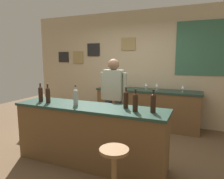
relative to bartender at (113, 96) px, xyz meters
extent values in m
plane|color=brown|center=(-0.04, -0.45, -0.94)|extent=(10.00, 10.00, 0.00)
cube|color=tan|center=(-0.04, 1.58, 0.46)|extent=(6.00, 0.06, 2.80)
cube|color=black|center=(-2.24, 1.53, 0.73)|extent=(0.34, 0.02, 0.30)
cube|color=#997F4C|center=(-1.74, 1.53, 0.71)|extent=(0.32, 0.02, 0.35)
cube|color=black|center=(-1.24, 1.53, 0.92)|extent=(0.37, 0.02, 0.34)
cube|color=#997F4C|center=(-0.24, 1.53, 1.05)|extent=(0.37, 0.02, 0.32)
cube|color=#38664C|center=(1.45, 1.54, 0.91)|extent=(1.05, 0.02, 1.20)
cube|color=brown|center=(-0.04, -0.85, -0.50)|extent=(2.34, 0.57, 0.88)
cube|color=#1E382D|center=(-0.04, -0.85, -0.04)|extent=(2.39, 0.60, 0.04)
cube|color=brown|center=(0.36, 1.20, -0.51)|extent=(2.38, 0.53, 0.86)
cube|color=#1E382D|center=(0.36, 1.20, -0.06)|extent=(2.42, 0.56, 0.04)
cylinder|color=#384766|center=(0.10, 0.00, -0.51)|extent=(0.13, 0.13, 0.86)
cylinder|color=#384766|center=(-0.10, 0.00, -0.51)|extent=(0.13, 0.13, 0.86)
cube|color=#9EA38E|center=(0.00, 0.00, 0.20)|extent=(0.36, 0.20, 0.56)
sphere|color=brown|center=(0.00, 0.00, 0.58)|extent=(0.21, 0.21, 0.21)
cylinder|color=#9EA38E|center=(0.22, 0.00, 0.17)|extent=(0.08, 0.08, 0.52)
cylinder|color=#9EA38E|center=(-0.22, 0.00, 0.17)|extent=(0.08, 0.08, 0.52)
cylinder|color=brown|center=(0.68, -1.59, -0.27)|extent=(0.32, 0.32, 0.03)
cylinder|color=black|center=(-0.93, -0.89, 0.08)|extent=(0.07, 0.07, 0.20)
sphere|color=black|center=(-0.93, -0.89, 0.20)|extent=(0.07, 0.07, 0.07)
cylinder|color=black|center=(-0.93, -0.89, 0.23)|extent=(0.03, 0.03, 0.09)
cylinder|color=black|center=(-0.93, -0.89, 0.28)|extent=(0.03, 0.03, 0.02)
cylinder|color=black|center=(-0.75, -0.93, 0.08)|extent=(0.07, 0.07, 0.20)
sphere|color=black|center=(-0.75, -0.93, 0.20)|extent=(0.07, 0.07, 0.07)
cylinder|color=black|center=(-0.75, -0.93, 0.23)|extent=(0.03, 0.03, 0.09)
cylinder|color=black|center=(-0.75, -0.93, 0.28)|extent=(0.03, 0.03, 0.02)
cylinder|color=#999E99|center=(-0.25, -0.89, 0.08)|extent=(0.07, 0.07, 0.20)
sphere|color=#999E99|center=(-0.25, -0.89, 0.20)|extent=(0.07, 0.07, 0.07)
cylinder|color=#999E99|center=(-0.25, -0.89, 0.23)|extent=(0.03, 0.03, 0.09)
cylinder|color=black|center=(-0.25, -0.89, 0.28)|extent=(0.03, 0.03, 0.02)
cylinder|color=black|center=(0.52, -0.77, 0.08)|extent=(0.07, 0.07, 0.20)
sphere|color=black|center=(0.52, -0.77, 0.20)|extent=(0.07, 0.07, 0.07)
cylinder|color=black|center=(0.52, -0.77, 0.23)|extent=(0.03, 0.03, 0.09)
cylinder|color=black|center=(0.52, -0.77, 0.28)|extent=(0.03, 0.03, 0.02)
cylinder|color=black|center=(0.69, -0.89, 0.08)|extent=(0.07, 0.07, 0.20)
sphere|color=black|center=(0.69, -0.89, 0.20)|extent=(0.07, 0.07, 0.07)
cylinder|color=black|center=(0.69, -0.89, 0.23)|extent=(0.03, 0.03, 0.09)
cylinder|color=black|center=(0.69, -0.89, 0.28)|extent=(0.03, 0.03, 0.02)
cylinder|color=black|center=(0.93, -0.84, 0.08)|extent=(0.07, 0.07, 0.20)
sphere|color=black|center=(0.93, -0.84, 0.20)|extent=(0.07, 0.07, 0.07)
cylinder|color=black|center=(0.93, -0.84, 0.23)|extent=(0.03, 0.03, 0.09)
cylinder|color=black|center=(0.93, -0.84, 0.28)|extent=(0.03, 0.03, 0.02)
cylinder|color=silver|center=(0.31, 1.25, -0.03)|extent=(0.06, 0.06, 0.00)
cylinder|color=silver|center=(0.31, 1.25, 0.01)|extent=(0.01, 0.01, 0.07)
cone|color=silver|center=(0.31, 1.25, 0.08)|extent=(0.07, 0.07, 0.08)
cylinder|color=silver|center=(0.57, 1.26, -0.03)|extent=(0.06, 0.06, 0.00)
cylinder|color=silver|center=(0.57, 1.26, 0.01)|extent=(0.01, 0.01, 0.07)
cone|color=silver|center=(0.57, 1.26, 0.08)|extent=(0.07, 0.07, 0.08)
cylinder|color=silver|center=(1.15, 1.17, -0.03)|extent=(0.06, 0.06, 0.00)
cylinder|color=silver|center=(1.15, 1.17, 0.01)|extent=(0.01, 0.01, 0.07)
cone|color=silver|center=(1.15, 1.17, 0.08)|extent=(0.07, 0.07, 0.08)
camera|label=1|loc=(1.46, -3.47, 0.70)|focal=32.67mm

